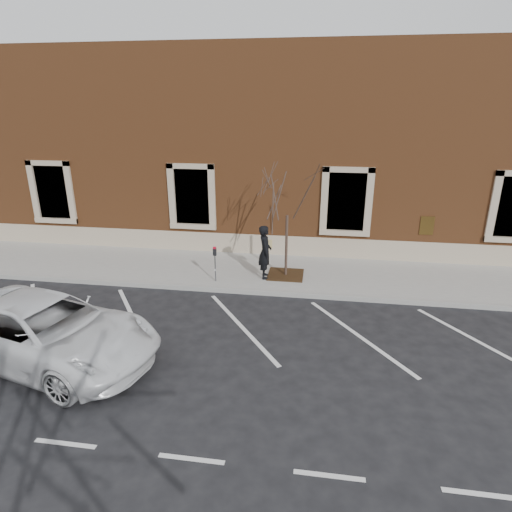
% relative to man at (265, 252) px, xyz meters
% --- Properties ---
extents(ground, '(120.00, 120.00, 0.00)m').
position_rel_man_xyz_m(ground, '(-0.24, -1.10, -1.08)').
color(ground, '#28282B').
rests_on(ground, ground).
extents(sidewalk_near, '(40.00, 3.50, 0.15)m').
position_rel_man_xyz_m(sidewalk_near, '(-0.24, 0.65, -1.01)').
color(sidewalk_near, '#AEAAA3').
rests_on(sidewalk_near, ground).
extents(curb_near, '(40.00, 0.12, 0.15)m').
position_rel_man_xyz_m(curb_near, '(-0.24, -1.15, -1.01)').
color(curb_near, '#9E9E99').
rests_on(curb_near, ground).
extents(parking_stripes, '(28.00, 4.40, 0.01)m').
position_rel_man_xyz_m(parking_stripes, '(-0.24, -3.30, -1.08)').
color(parking_stripes, silver).
rests_on(parking_stripes, ground).
extents(building_civic, '(40.00, 8.62, 8.00)m').
position_rel_man_xyz_m(building_civic, '(-0.24, 6.65, 2.91)').
color(building_civic, brown).
rests_on(building_civic, ground).
extents(man, '(0.56, 0.75, 1.87)m').
position_rel_man_xyz_m(man, '(0.00, 0.00, 0.00)').
color(man, black).
rests_on(man, sidewalk_near).
extents(parking_meter, '(0.11, 0.09, 1.23)m').
position_rel_man_xyz_m(parking_meter, '(-1.62, -0.60, -0.08)').
color(parking_meter, '#595B60').
rests_on(parking_meter, sidewalk_near).
extents(tree_grate, '(1.24, 1.24, 0.03)m').
position_rel_man_xyz_m(tree_grate, '(0.70, 0.30, -0.92)').
color(tree_grate, '#382112').
rests_on(tree_grate, sidewalk_near).
extents(sapling, '(2.38, 2.38, 3.96)m').
position_rel_man_xyz_m(sapling, '(0.70, 0.30, 1.83)').
color(sapling, '#49332C').
rests_on(sapling, sidewalk_near).
extents(white_truck, '(6.07, 3.88, 1.56)m').
position_rel_man_xyz_m(white_truck, '(-4.54, -5.57, -0.31)').
color(white_truck, white).
rests_on(white_truck, ground).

